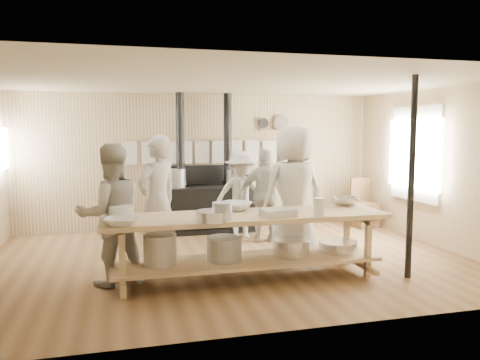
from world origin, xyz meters
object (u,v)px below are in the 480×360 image
object	(u,v)px
cook_by_window	(241,195)
roasting_pan	(278,213)
prep_table	(246,240)
cook_far_left	(157,202)
chair	(365,212)
cook_right	(266,195)
stove	(205,204)
cook_left	(111,215)
cook_center	(293,193)

from	to	relation	value
cook_by_window	roasting_pan	xyz separation A→B (m)	(-0.18, -2.50, 0.12)
prep_table	cook_far_left	size ratio (longest dim) A/B	1.96
prep_table	cook_by_window	size ratio (longest dim) A/B	2.33
cook_far_left	cook_by_window	distance (m)	2.10
chair	roasting_pan	distance (m)	4.06
cook_far_left	cook_right	world-z (taller)	cook_far_left
stove	cook_by_window	bearing A→B (deg)	-55.12
stove	prep_table	size ratio (longest dim) A/B	0.72
prep_table	chair	size ratio (longest dim) A/B	3.78
cook_by_window	roasting_pan	world-z (taller)	cook_by_window
cook_left	cook_by_window	xyz separation A→B (m)	(2.18, 2.01, -0.10)
prep_table	cook_right	bearing A→B (deg)	65.73
stove	prep_table	xyz separation A→B (m)	(-0.00, -3.02, -0.00)
cook_right	cook_left	bearing A→B (deg)	46.88
cook_right	cook_far_left	bearing A→B (deg)	42.10
stove	chair	xyz separation A→B (m)	(3.16, -0.39, -0.24)
cook_left	cook_by_window	distance (m)	2.97
cook_far_left	cook_right	size ratio (longest dim) A/B	1.15
prep_table	cook_center	size ratio (longest dim) A/B	1.81
stove	roasting_pan	xyz separation A→B (m)	(0.34, -3.25, 0.37)
cook_far_left	prep_table	bearing A→B (deg)	101.85
cook_left	cook_center	world-z (taller)	cook_center
cook_left	roasting_pan	world-z (taller)	cook_left
stove	roasting_pan	size ratio (longest dim) A/B	6.43
cook_right	cook_by_window	xyz separation A→B (m)	(-0.34, 0.36, -0.03)
cook_far_left	roasting_pan	xyz separation A→B (m)	(1.39, -1.11, -0.03)
cook_left	cook_by_window	world-z (taller)	cook_left
cook_by_window	chair	bearing A→B (deg)	11.75
cook_far_left	cook_left	world-z (taller)	cook_far_left
cook_left	chair	size ratio (longest dim) A/B	1.84
cook_left	roasting_pan	bearing A→B (deg)	151.83
cook_far_left	stove	bearing A→B (deg)	-154.23
cook_left	cook_far_left	bearing A→B (deg)	-149.16
cook_by_window	roasting_pan	bearing A→B (deg)	-90.02
cook_left	cook_right	xyz separation A→B (m)	(2.52, 1.65, -0.07)
roasting_pan	cook_left	bearing A→B (deg)	166.13
cook_center	stove	bearing A→B (deg)	-78.66
cook_far_left	cook_right	distance (m)	2.17
stove	prep_table	world-z (taller)	stove
stove	cook_by_window	distance (m)	0.94
cook_far_left	chair	distance (m)	4.60
cook_far_left	roasting_pan	world-z (taller)	cook_far_left
cook_right	roasting_pan	distance (m)	2.21
cook_far_left	chair	size ratio (longest dim) A/B	1.93
stove	roasting_pan	distance (m)	3.29
prep_table	cook_center	xyz separation A→B (m)	(0.90, 0.71, 0.47)
stove	chair	world-z (taller)	stove
cook_far_left	cook_center	xyz separation A→B (m)	(1.95, -0.17, 0.07)
cook_by_window	roasting_pan	distance (m)	2.51
cook_left	cook_center	distance (m)	2.61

